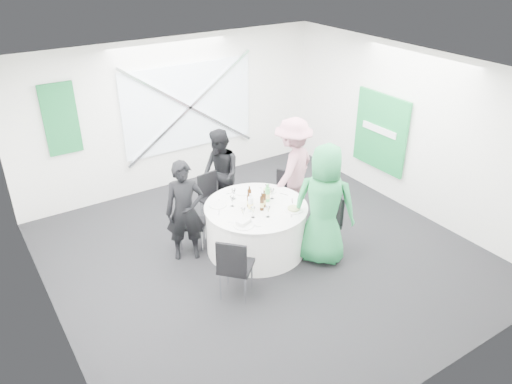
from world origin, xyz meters
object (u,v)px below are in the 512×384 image
chair_front_left (234,264)px  person_woman_green (324,205)px  person_man_back_left (185,211)px  chair_front_right (331,216)px  person_man_back (220,174)px  green_water_bottle (267,195)px  banquet_table (256,228)px  chair_back (212,195)px  person_woman_pink (293,169)px  chair_back_left (187,219)px  clear_water_bottle (251,204)px  chair_back_right (284,193)px

chair_front_left → person_woman_green: (1.57, 0.08, 0.37)m
person_man_back_left → chair_front_right: bearing=-3.6°
chair_front_left → person_man_back: person_man_back is taller
person_man_back → green_water_bottle: bearing=10.9°
banquet_table → person_man_back: bearing=86.1°
chair_front_left → green_water_bottle: 1.45m
chair_back → green_water_bottle: size_ratio=2.97×
chair_front_left → person_man_back: 2.30m
chair_back → person_woman_green: bearing=-73.9°
banquet_table → person_woman_green: person_woman_green is taller
banquet_table → chair_back: 1.14m
person_man_back → person_woman_pink: bearing=59.6°
chair_back → chair_front_left: (-0.73, -1.95, 0.05)m
person_man_back → green_water_bottle: 1.22m
person_man_back → person_man_back_left: bearing=-48.0°
person_woman_pink → chair_back_left: bearing=-29.0°
chair_back_left → clear_water_bottle: size_ratio=3.01×
banquet_table → chair_back_right: chair_back_right is taller
person_man_back → green_water_bottle: person_man_back is taller
person_woman_pink → chair_back_right: bearing=-13.7°
person_woman_green → green_water_bottle: bearing=-12.5°
chair_front_left → banquet_table: bearing=-90.0°
chair_front_right → person_woman_pink: bearing=-154.7°
chair_back → chair_back_right: chair_back_right is taller
chair_back_left → person_man_back: (0.94, 0.61, 0.27)m
chair_back_left → person_man_back: 1.15m
banquet_table → green_water_bottle: green_water_bottle is taller
chair_back_right → banquet_table: bearing=-90.0°
chair_back_left → chair_front_right: bearing=-86.5°
person_woman_green → clear_water_bottle: 1.07m
chair_back_right → chair_front_left: (-1.78, -1.34, 0.05)m
banquet_table → chair_back_right: bearing=29.6°
chair_back_left → green_water_bottle: (1.08, -0.59, 0.37)m
chair_back → chair_back_left: 0.85m
chair_back_right → person_man_back: person_man_back is taller
chair_front_left → person_woman_pink: 2.44m
chair_back_right → person_man_back_left: 1.89m
chair_front_right → person_man_back: person_man_back is taller
person_man_back_left → person_woman_pink: bearing=26.7°
banquet_table → clear_water_bottle: (-0.14, -0.08, 0.49)m
chair_front_right → chair_front_left: (-1.89, -0.26, 0.01)m
green_water_bottle → chair_back_left: bearing=151.4°
banquet_table → chair_back_left: 1.06m
chair_back_right → chair_front_left: 2.23m
chair_back → person_man_back_left: size_ratio=0.55×
chair_back → banquet_table: bearing=-90.0°
person_man_back → person_woman_pink: person_woman_pink is taller
banquet_table → chair_front_left: chair_front_left is taller
green_water_bottle → clear_water_bottle: 0.39m
chair_back_left → person_man_back: size_ratio=0.55×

